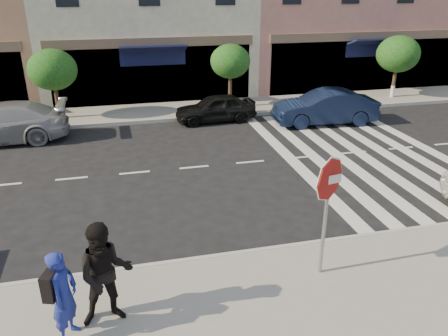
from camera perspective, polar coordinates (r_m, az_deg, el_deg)
ground at (r=11.42m, az=-0.42°, el=-7.53°), size 120.00×120.00×0.00m
sidewalk_near at (r=8.48m, az=5.73°, el=-19.69°), size 60.00×4.50×0.15m
sidewalk_far at (r=21.48m, az=-7.19°, el=7.38°), size 60.00×3.00×0.15m
street_tree_wb at (r=20.86m, az=-21.48°, el=11.83°), size 2.10×2.10×3.06m
street_tree_c at (r=21.32m, az=0.82°, el=13.72°), size 1.90×1.90×3.04m
street_tree_ea at (r=25.09m, az=21.78°, el=13.64°), size 2.20×2.20×3.19m
stop_sign at (r=8.76m, az=13.47°, el=-2.99°), size 0.92×0.20×2.64m
photographer at (r=8.03m, az=-20.15°, el=-15.43°), size 0.58×0.72×1.70m
walker at (r=8.07m, az=-15.23°, el=-13.27°), size 1.02×0.82×1.98m
car_far_mid at (r=19.82m, az=-1.12°, el=7.84°), size 3.69×1.65×1.23m
car_far_right at (r=19.92m, az=13.03°, el=7.73°), size 4.63×1.89×1.49m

